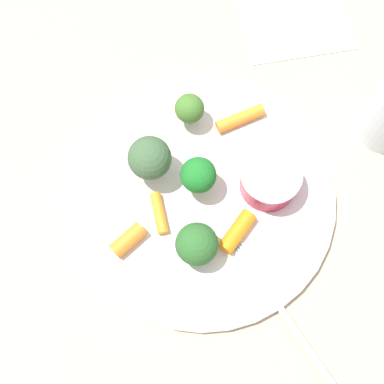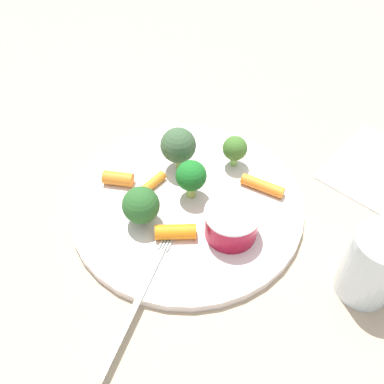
# 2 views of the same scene
# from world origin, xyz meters

# --- Properties ---
(ground_plane) EXTENTS (2.40, 2.40, 0.00)m
(ground_plane) POSITION_xyz_m (0.00, 0.00, 0.00)
(ground_plane) COLOR tan
(plate) EXTENTS (0.30, 0.30, 0.01)m
(plate) POSITION_xyz_m (0.00, 0.00, 0.01)
(plate) COLOR silver
(plate) RESTS_ON ground_plane
(sauce_cup) EXTENTS (0.07, 0.07, 0.04)m
(sauce_cup) POSITION_xyz_m (0.07, 0.03, 0.03)
(sauce_cup) COLOR maroon
(sauce_cup) RESTS_ON plate
(broccoli_floret_0) EXTENTS (0.03, 0.03, 0.05)m
(broccoli_floret_0) POSITION_xyz_m (-0.03, 0.09, 0.04)
(broccoli_floret_0) COLOR #7FBA5E
(broccoli_floret_0) RESTS_ON plate
(broccoli_floret_1) EXTENTS (0.05, 0.05, 0.06)m
(broccoli_floret_1) POSITION_xyz_m (-0.06, 0.02, 0.05)
(broccoli_floret_1) COLOR #99B661
(broccoli_floret_1) RESTS_ON plate
(broccoli_floret_2) EXTENTS (0.04, 0.04, 0.05)m
(broccoli_floret_2) POSITION_xyz_m (-0.01, 0.01, 0.05)
(broccoli_floret_2) COLOR #91C457
(broccoli_floret_2) RESTS_ON plate
(broccoli_floret_3) EXTENTS (0.04, 0.04, 0.05)m
(broccoli_floret_3) POSITION_xyz_m (0.01, -0.06, 0.04)
(broccoli_floret_3) COLOR #86BC65
(broccoli_floret_3) RESTS_ON plate
(carrot_stick_0) EXTENTS (0.03, 0.05, 0.01)m
(carrot_stick_0) POSITION_xyz_m (-0.04, -0.03, 0.02)
(carrot_stick_0) COLOR orange
(carrot_stick_0) RESTS_ON plate
(carrot_stick_1) EXTENTS (0.04, 0.04, 0.02)m
(carrot_stick_1) POSITION_xyz_m (-0.07, -0.07, 0.02)
(carrot_stick_1) COLOR orange
(carrot_stick_1) RESTS_ON plate
(carrot_stick_2) EXTENTS (0.05, 0.05, 0.01)m
(carrot_stick_2) POSITION_xyz_m (0.02, 0.10, 0.02)
(carrot_stick_2) COLOR orange
(carrot_stick_2) RESTS_ON plate
(carrot_stick_3) EXTENTS (0.04, 0.05, 0.02)m
(carrot_stick_3) POSITION_xyz_m (0.05, -0.04, 0.02)
(carrot_stick_3) COLOR orange
(carrot_stick_3) RESTS_ON plate
(fork) EXTENTS (0.14, 0.14, 0.00)m
(fork) POSITION_xyz_m (0.10, -0.10, 0.01)
(fork) COLOR #B2C3BA
(fork) RESTS_ON plate
(napkin) EXTENTS (0.18, 0.19, 0.00)m
(napkin) POSITION_xyz_m (0.06, 0.27, 0.00)
(napkin) COLOR white
(napkin) RESTS_ON ground_plane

